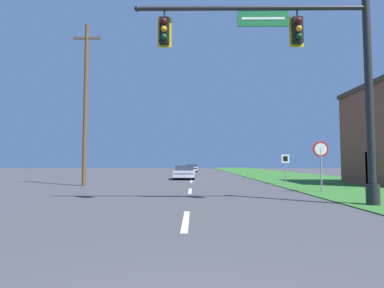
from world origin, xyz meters
TOP-DOWN VIEW (x-y plane):
  - grass_verge_right at (10.50, 30.00)m, footprint 10.00×110.00m
  - road_center_line at (0.00, 22.00)m, footprint 0.16×34.80m
  - signal_mast at (4.40, 8.69)m, footprint 8.57×0.47m
  - car_ahead at (-0.64, 25.58)m, footprint 1.90×4.38m
  - far_car at (-0.13, 47.75)m, footprint 1.82×4.35m
  - stop_sign at (6.55, 13.21)m, footprint 0.76×0.07m
  - route_sign_post at (6.59, 19.18)m, footprint 0.55×0.06m
  - utility_pole_near at (-6.87, 17.46)m, footprint 1.80×0.26m

SIDE VIEW (x-z plane):
  - road_center_line at x=0.00m, z-range 0.00..0.01m
  - grass_verge_right at x=10.50m, z-range 0.00..0.04m
  - car_ahead at x=-0.64m, z-range 0.01..1.20m
  - far_car at x=-0.13m, z-range 0.01..1.20m
  - route_sign_post at x=6.59m, z-range 0.51..2.54m
  - stop_sign at x=6.55m, z-range 0.61..3.12m
  - signal_mast at x=4.40m, z-range 0.81..8.71m
  - utility_pole_near at x=-6.87m, z-range 0.16..10.77m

